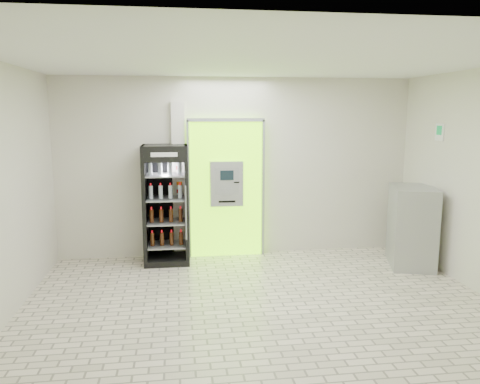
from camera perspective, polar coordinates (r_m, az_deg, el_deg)
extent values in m
plane|color=beige|center=(5.93, 2.84, -14.39)|extent=(6.00, 6.00, 0.00)
plane|color=silver|center=(7.94, -0.36, 3.02)|extent=(6.00, 0.00, 6.00)
plane|color=silver|center=(3.13, 11.52, -7.45)|extent=(6.00, 0.00, 6.00)
plane|color=white|center=(5.45, 3.11, 15.81)|extent=(6.00, 6.00, 0.00)
cube|color=#81F707|center=(7.90, -1.74, 0.41)|extent=(1.20, 0.12, 2.30)
cube|color=gray|center=(7.73, -1.72, 8.78)|extent=(1.28, 0.04, 0.06)
cube|color=gray|center=(7.79, -6.30, 0.23)|extent=(0.04, 0.04, 2.30)
cube|color=gray|center=(7.92, 2.86, 0.43)|extent=(0.04, 0.04, 2.30)
cube|color=black|center=(7.98, -0.96, -4.25)|extent=(0.62, 0.01, 0.67)
cube|color=black|center=(7.73, -4.25, 6.38)|extent=(0.22, 0.01, 0.18)
cube|color=#9B9DA2|center=(7.77, -1.65, 1.01)|extent=(0.55, 0.12, 0.75)
cube|color=black|center=(7.69, -1.61, 2.05)|extent=(0.22, 0.01, 0.16)
cube|color=gray|center=(7.73, -1.60, -0.01)|extent=(0.16, 0.01, 0.12)
cube|color=black|center=(7.72, -0.42, 1.18)|extent=(0.09, 0.01, 0.02)
cube|color=black|center=(7.76, -1.59, -1.18)|extent=(0.28, 0.01, 0.03)
cube|color=silver|center=(7.85, -7.43, 1.39)|extent=(0.22, 0.10, 2.60)
cube|color=#193FB2|center=(7.76, -7.48, 3.89)|extent=(0.09, 0.01, 0.06)
cube|color=red|center=(7.77, -7.46, 2.94)|extent=(0.09, 0.01, 0.06)
cube|color=yellow|center=(7.78, -7.44, 1.99)|extent=(0.09, 0.01, 0.06)
cube|color=orange|center=(7.80, -7.42, 1.04)|extent=(0.09, 0.01, 0.06)
cube|color=red|center=(7.82, -7.40, 0.10)|extent=(0.09, 0.01, 0.06)
cube|color=black|center=(7.63, -9.01, -1.50)|extent=(0.72, 0.65, 1.91)
cube|color=black|center=(7.93, -8.97, -1.09)|extent=(0.72, 0.05, 1.91)
cube|color=#BB0911|center=(7.19, -9.24, 4.52)|extent=(0.70, 0.01, 0.23)
cube|color=white|center=(7.19, -9.24, 4.52)|extent=(0.40, 0.01, 0.07)
cube|color=black|center=(7.85, -8.84, -8.02)|extent=(0.72, 0.65, 0.10)
cylinder|color=gray|center=(7.30, -6.61, -2.55)|extent=(0.02, 0.02, 0.86)
cube|color=gray|center=(7.78, -8.88, -6.35)|extent=(0.60, 0.56, 0.02)
cube|color=gray|center=(7.69, -8.95, -3.60)|extent=(0.60, 0.56, 0.02)
cube|color=gray|center=(7.61, -9.03, -0.80)|extent=(0.60, 0.56, 0.02)
cube|color=gray|center=(7.55, -9.11, 2.06)|extent=(0.60, 0.56, 0.02)
cube|color=#9B9DA2|center=(7.94, 20.20, -3.93)|extent=(0.89, 1.09, 1.27)
cube|color=gray|center=(7.78, 18.15, -3.61)|extent=(0.28, 0.89, 0.01)
cube|color=white|center=(7.83, 23.17, 6.71)|extent=(0.02, 0.22, 0.26)
cube|color=#0C8641|center=(7.82, 23.11, 6.93)|extent=(0.00, 0.14, 0.14)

